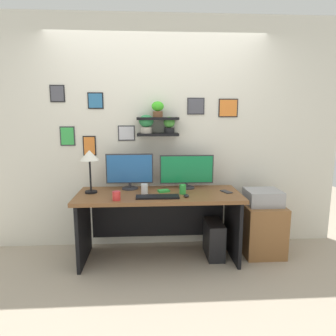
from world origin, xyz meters
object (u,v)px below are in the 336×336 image
pen_cup (183,189)px  printer (263,197)px  desk_lamp (90,158)px  coffee_mug (116,196)px  scissors_tray (164,191)px  computer_mouse (186,196)px  drawer_cabinet (261,229)px  water_cup (144,189)px  computer_tower_right (214,239)px  desk (159,210)px  keyboard (158,197)px  cell_phone (226,192)px  monitor_left (130,171)px  monitor_right (187,171)px

pen_cup → printer: size_ratio=0.26×
desk_lamp → coffee_mug: bearing=-44.9°
scissors_tray → printer: size_ratio=0.32×
computer_mouse → drawer_cabinet: bearing=15.4°
computer_mouse → water_cup: size_ratio=0.82×
water_cup → printer: (1.34, 0.10, -0.14)m
scissors_tray → computer_tower_right: size_ratio=0.30×
desk → drawer_cabinet: bearing=1.2°
computer_mouse → coffee_mug: bearing=-174.2°
keyboard → computer_mouse: 0.30m
keyboard → pen_cup: size_ratio=4.40×
desk → coffee_mug: coffee_mug is taller
water_cup → keyboard: bearing=-48.8°
coffee_mug → cell_phone: bearing=11.8°
keyboard → desk: bearing=85.0°
monitor_left → desk_lamp: bearing=-159.8°
drawer_cabinet → computer_tower_right: drawer_cabinet is taller
keyboard → computer_mouse: bearing=1.8°
monitor_left → computer_mouse: (0.60, -0.39, -0.20)m
coffee_mug → printer: size_ratio=0.24×
water_cup → desk_lamp: bearing=171.2°
pen_cup → computer_tower_right: pen_cup is taller
desk → keyboard: keyboard is taller
pen_cup → printer: bearing=7.3°
keyboard → water_cup: (-0.13, 0.15, 0.05)m
computer_mouse → desk_lamp: desk_lamp is taller
coffee_mug → pen_cup: pen_cup is taller
cell_phone → scissors_tray: (-0.68, 0.05, 0.01)m
desk → pen_cup: size_ratio=17.60×
desk → computer_mouse: 0.42m
monitor_right → computer_tower_right: (0.29, -0.19, -0.75)m
scissors_tray → computer_tower_right: scissors_tray is taller
desk → scissors_tray: bearing=-5.2°
coffee_mug → scissors_tray: 0.56m
desk → monitor_right: 0.54m
monitor_left → scissors_tray: (0.38, -0.17, -0.20)m
printer → monitor_left: bearing=174.9°
monitor_right → computer_tower_right: 0.83m
monitor_left → computer_tower_right: 1.23m
desk_lamp → pen_cup: bearing=-6.0°
monitor_left → coffee_mug: 0.50m
keyboard → drawer_cabinet: size_ratio=0.76×
scissors_tray → drawer_cabinet: size_ratio=0.21×
monitor_right → pen_cup: (-0.07, -0.26, -0.15)m
computer_tower_right → monitor_left: bearing=168.5°
computer_mouse → computer_tower_right: size_ratio=0.22×
printer → cell_phone: bearing=-170.3°
monitor_left → cell_phone: (1.06, -0.21, -0.21)m
desk_lamp → printer: size_ratio=1.22×
monitor_right → scissors_tray: (-0.27, -0.17, -0.19)m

